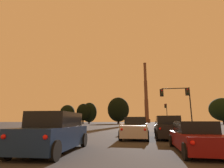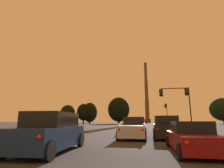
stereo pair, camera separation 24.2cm
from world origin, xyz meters
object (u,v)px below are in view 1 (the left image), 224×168
Objects in this scene: suv_left_lane_third at (55,132)px; traffic_light_far_right at (166,111)px; suv_right_lane_second at (168,128)px; sedan_right_lane_third at (196,138)px; suv_center_lane_front at (133,126)px; traffic_light_overhead_right at (180,98)px; hatchback_right_lane_front at (162,127)px; smokestack at (146,98)px; pickup_truck_center_lane_second at (136,129)px.

traffic_light_far_right reaches higher than suv_left_lane_third.
suv_left_lane_third is at bearing -128.00° from suv_right_lane_second.
traffic_light_far_right reaches higher than suv_right_lane_second.
suv_center_lane_front reaches higher than sedan_right_lane_third.
suv_center_lane_front and suv_right_lane_second have the same top height.
traffic_light_overhead_right is (7.35, 7.11, 4.22)m from suv_center_lane_front.
suv_center_lane_front is 11.06m from traffic_light_overhead_right.
hatchback_right_lane_front reaches higher than sedan_right_lane_third.
traffic_light_far_right is (11.78, 46.24, 3.42)m from suv_left_lane_third.
hatchback_right_lane_front is 0.08× the size of smokestack.
smokestack reaches higher than traffic_light_overhead_right.
sedan_right_lane_third is 0.96× the size of suv_center_lane_front.
traffic_light_overhead_right is at bearing -89.45° from smokestack.
suv_left_lane_third is (-6.71, -0.99, 0.23)m from sedan_right_lane_third.
suv_left_lane_third and suv_right_lane_second have the same top height.
smokestack is at bearing 90.55° from traffic_light_overhead_right.
pickup_truck_center_lane_second reaches higher than sedan_right_lane_third.
sedan_right_lane_third is at bearing -96.40° from traffic_light_far_right.
suv_left_lane_third is 23.84m from traffic_light_overhead_right.
sedan_right_lane_third is 20.82m from traffic_light_overhead_right.
suv_center_lane_front reaches higher than pickup_truck_center_lane_second.
suv_left_lane_third is at bearing -170.15° from sedan_right_lane_third.
hatchback_right_lane_front is 0.62× the size of traffic_light_overhead_right.
suv_right_lane_second is at bearing -61.83° from suv_center_lane_front.
hatchback_right_lane_front is 7.37m from suv_right_lane_second.
traffic_light_overhead_right is 0.13× the size of smokestack.
traffic_light_far_right reaches higher than sedan_right_lane_third.
traffic_light_overhead_right is at bearing 60.93° from suv_left_lane_third.
pickup_truck_center_lane_second is 7.78m from hatchback_right_lane_front.
suv_center_lane_front is (-0.49, 6.24, 0.09)m from pickup_truck_center_lane_second.
hatchback_right_lane_front is at bearing -99.12° from traffic_light_far_right.
suv_right_lane_second is at bearing -107.02° from traffic_light_overhead_right.
traffic_light_overhead_right is (6.86, 13.36, 4.31)m from pickup_truck_center_lane_second.
suv_center_lane_front is at bearing -162.84° from hatchback_right_lane_front.
traffic_light_far_right is at bearing 85.06° from sedan_right_lane_third.
sedan_right_lane_third is at bearing -87.26° from hatchback_right_lane_front.
smokestack is at bearing 89.10° from pickup_truck_center_lane_second.
sedan_right_lane_third is (3.04, -6.62, -0.14)m from pickup_truck_center_lane_second.
traffic_light_far_right is at bearing 79.64° from pickup_truck_center_lane_second.
smokestack is at bearing 83.84° from suv_left_lane_third.
suv_center_lane_front is 0.73× the size of traffic_light_overhead_right.
hatchback_right_lane_front is (3.55, 0.91, -0.23)m from suv_center_lane_front.
traffic_light_far_right is (8.61, 32.39, 3.42)m from suv_center_lane_front.
traffic_light_far_right is 0.13× the size of smokestack.
suv_right_lane_second is 14.79m from traffic_light_overhead_right.
suv_left_lane_third is at bearing -111.67° from hatchback_right_lane_front.
traffic_light_overhead_right is at bearing 61.38° from hatchback_right_lane_front.
suv_center_lane_front is 33.69m from traffic_light_far_right.
smokestack reaches higher than hatchback_right_lane_front.
pickup_truck_center_lane_second is at bearing -83.70° from suv_center_lane_front.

